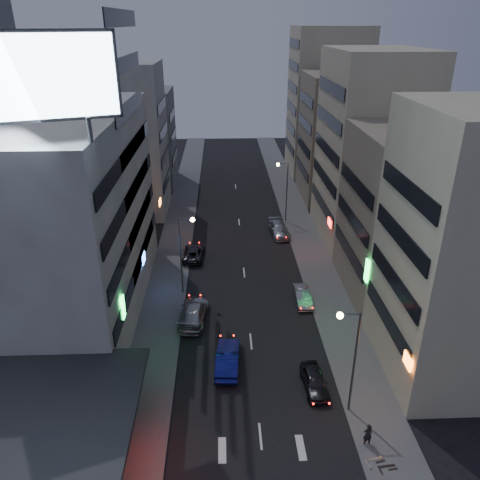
{
  "coord_description": "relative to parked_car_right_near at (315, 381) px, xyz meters",
  "views": [
    {
      "loc": [
        -2.23,
        -18.13,
        24.54
      ],
      "look_at": [
        -0.65,
        20.77,
        6.33
      ],
      "focal_mm": 35.0,
      "sensor_mm": 36.0,
      "label": 1
    }
  ],
  "objects": [
    {
      "name": "sidewalk_left",
      "position": [
        -12.32,
        21.76,
        -0.63
      ],
      "size": [
        4.0,
        120.0,
        0.12
      ],
      "primitive_type": "cube",
      "color": "#4C4C4F",
      "rests_on": "ground"
    },
    {
      "name": "sidewalk_right",
      "position": [
        3.68,
        21.76,
        -0.63
      ],
      "size": [
        4.0,
        120.0,
        0.12
      ],
      "primitive_type": "cube",
      "color": "#4C4C4F",
      "rests_on": "ground"
    },
    {
      "name": "food_court",
      "position": [
        -18.22,
        -6.24,
        1.29
      ],
      "size": [
        11.0,
        13.0,
        3.88
      ],
      "color": "beige",
      "rests_on": "ground"
    },
    {
      "name": "white_building",
      "position": [
        -21.32,
        11.76,
        8.31
      ],
      "size": [
        14.0,
        24.0,
        18.0
      ],
      "primitive_type": "cube",
      "color": "beige",
      "rests_on": "ground"
    },
    {
      "name": "shophouse_near",
      "position": [
        10.68,
        2.26,
        9.31
      ],
      "size": [
        10.0,
        11.0,
        20.0
      ],
      "primitive_type": "cube",
      "color": "beige",
      "rests_on": "ground"
    },
    {
      "name": "shophouse_mid",
      "position": [
        11.18,
        13.76,
        7.31
      ],
      "size": [
        11.0,
        12.0,
        16.0
      ],
      "primitive_type": "cube",
      "color": "gray",
      "rests_on": "ground"
    },
    {
      "name": "shophouse_far",
      "position": [
        10.68,
        26.76,
        10.31
      ],
      "size": [
        10.0,
        14.0,
        22.0
      ],
      "primitive_type": "cube",
      "color": "beige",
      "rests_on": "ground"
    },
    {
      "name": "far_left_a",
      "position": [
        -19.82,
        36.76,
        9.31
      ],
      "size": [
        11.0,
        10.0,
        20.0
      ],
      "primitive_type": "cube",
      "color": "beige",
      "rests_on": "ground"
    },
    {
      "name": "far_left_b",
      "position": [
        -20.32,
        49.76,
        6.81
      ],
      "size": [
        12.0,
        10.0,
        15.0
      ],
      "primitive_type": "cube",
      "color": "gray",
      "rests_on": "ground"
    },
    {
      "name": "far_right_a",
      "position": [
        11.18,
        41.76,
        8.31
      ],
      "size": [
        11.0,
        12.0,
        18.0
      ],
      "primitive_type": "cube",
      "color": "gray",
      "rests_on": "ground"
    },
    {
      "name": "far_right_b",
      "position": [
        11.68,
        55.76,
        11.31
      ],
      "size": [
        12.0,
        12.0,
        24.0
      ],
      "primitive_type": "cube",
      "color": "beige",
      "rests_on": "ground"
    },
    {
      "name": "billboard",
      "position": [
        -17.31,
        1.73,
        20.97
      ],
      "size": [
        9.52,
        3.75,
        6.2
      ],
      "rotation": [
        0.0,
        0.0,
        0.35
      ],
      "color": "#595B60",
      "rests_on": "white_building"
    },
    {
      "name": "street_lamp_right_near",
      "position": [
        1.59,
        -2.24,
        4.67
      ],
      "size": [
        1.6,
        0.44,
        8.02
      ],
      "color": "#595B60",
      "rests_on": "sidewalk_right"
    },
    {
      "name": "street_lamp_left",
      "position": [
        -10.22,
        13.76,
        4.67
      ],
      "size": [
        1.6,
        0.44,
        8.02
      ],
      "color": "#595B60",
      "rests_on": "sidewalk_left"
    },
    {
      "name": "street_lamp_right_far",
      "position": [
        1.59,
        31.76,
        4.67
      ],
      "size": [
        1.6,
        0.44,
        8.02
      ],
      "color": "#595B60",
      "rests_on": "sidewalk_right"
    },
    {
      "name": "parked_car_right_near",
      "position": [
        0.0,
        0.0,
        0.0
      ],
      "size": [
        1.85,
        4.13,
        1.38
      ],
      "primitive_type": "imported",
      "rotation": [
        0.0,
        0.0,
        0.05
      ],
      "color": "#222226",
      "rests_on": "ground"
    },
    {
      "name": "parked_car_right_mid",
      "position": [
        0.99,
        11.66,
        -0.02
      ],
      "size": [
        1.43,
        4.05,
        1.33
      ],
      "primitive_type": "imported",
      "rotation": [
        0.0,
        0.0,
        0.0
      ],
      "color": "#A6AAAE",
      "rests_on": "ground"
    },
    {
      "name": "parked_car_left",
      "position": [
        -9.92,
        21.36,
        -0.02
      ],
      "size": [
        2.49,
        4.94,
        1.34
      ],
      "primitive_type": "imported",
      "rotation": [
        0.0,
        0.0,
        3.09
      ],
      "color": "#25262A",
      "rests_on": "ground"
    },
    {
      "name": "parked_car_right_far",
      "position": [
        0.58,
        27.42,
        0.06
      ],
      "size": [
        2.64,
        5.39,
        1.51
      ],
      "primitive_type": "imported",
      "rotation": [
        0.0,
        0.0,
        0.1
      ],
      "color": "#A8ABB1",
      "rests_on": "ground"
    },
    {
      "name": "road_car_blue",
      "position": [
        -6.33,
        2.62,
        0.13
      ],
      "size": [
        2.08,
        5.09,
        1.64
      ],
      "primitive_type": "imported",
      "rotation": [
        0.0,
        0.0,
        3.07
      ],
      "color": "navy",
      "rests_on": "ground"
    },
    {
      "name": "road_car_silver",
      "position": [
        -9.32,
        9.06,
        0.14
      ],
      "size": [
        2.9,
        5.93,
        1.66
      ],
      "primitive_type": "imported",
      "rotation": [
        0.0,
        0.0,
        3.04
      ],
      "color": "#9D9FA4",
      "rests_on": "ground"
    },
    {
      "name": "person",
      "position": [
        2.39,
        -5.21,
        0.24
      ],
      "size": [
        0.63,
        0.46,
        1.62
      ],
      "primitive_type": "imported",
      "rotation": [
        0.0,
        0.0,
        3.26
      ],
      "color": "black",
      "rests_on": "sidewalk_right"
    },
    {
      "name": "scooter_black_b",
      "position": [
        3.69,
        -6.74,
        -0.06
      ],
      "size": [
        0.76,
        1.72,
        1.02
      ],
      "primitive_type": null,
      "rotation": [
        0.0,
        0.0,
        1.7
      ],
      "color": "black",
      "rests_on": "sidewalk_right"
    },
    {
      "name": "scooter_silver_b",
      "position": [
        3.06,
        -6.14,
        -0.04
      ],
      "size": [
        0.97,
        1.83,
        1.06
      ],
      "primitive_type": null,
      "rotation": [
        0.0,
        0.0,
        1.81
      ],
      "color": "#A7A9AF",
      "rests_on": "sidewalk_right"
    }
  ]
}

